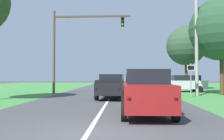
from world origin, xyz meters
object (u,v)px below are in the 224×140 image
at_px(red_suv_near, 146,91).
at_px(keep_moving_sign, 191,76).
at_px(oak_tree_right, 221,29).
at_px(traffic_light, 73,39).
at_px(pickup_truck_lead, 112,86).
at_px(extra_tree_1, 186,46).
at_px(utility_pole_right, 197,46).
at_px(crossing_suv_far, 184,83).

xyz_separation_m(red_suv_near, keep_moving_sign, (4.45, 9.01, 0.68)).
bearing_deg(oak_tree_right, keep_moving_sign, -146.19).
distance_m(red_suv_near, keep_moving_sign, 10.07).
bearing_deg(traffic_light, pickup_truck_lead, -49.65).
height_order(keep_moving_sign, extra_tree_1, extra_tree_1).
height_order(oak_tree_right, extra_tree_1, oak_tree_right).
xyz_separation_m(keep_moving_sign, oak_tree_right, (3.35, 2.24, 4.18)).
xyz_separation_m(pickup_truck_lead, oak_tree_right, (9.65, 3.51, 4.96)).
relative_size(pickup_truck_lead, traffic_light, 0.70).
bearing_deg(oak_tree_right, utility_pole_right, -159.30).
bearing_deg(traffic_light, keep_moving_sign, -18.60).
height_order(pickup_truck_lead, traffic_light, traffic_light).
bearing_deg(pickup_truck_lead, keep_moving_sign, 11.38).
distance_m(traffic_light, keep_moving_sign, 11.48).
distance_m(oak_tree_right, crossing_suv_far, 6.96).
bearing_deg(extra_tree_1, utility_pole_right, -99.36).
xyz_separation_m(utility_pole_right, extra_tree_1, (1.66, 10.07, 1.24)).
bearing_deg(keep_moving_sign, red_suv_near, -116.26).
distance_m(keep_moving_sign, crossing_suv_far, 6.65).
distance_m(red_suv_near, crossing_suv_far, 16.48).
bearing_deg(oak_tree_right, pickup_truck_lead, -160.00).
height_order(traffic_light, oak_tree_right, oak_tree_right).
xyz_separation_m(keep_moving_sign, extra_tree_1, (2.52, 11.37, 3.81)).
xyz_separation_m(crossing_suv_far, extra_tree_1, (1.47, 4.85, 4.60)).
xyz_separation_m(keep_moving_sign, utility_pole_right, (0.86, 1.30, 2.57)).
xyz_separation_m(pickup_truck_lead, utility_pole_right, (7.16, 2.57, 3.35)).
bearing_deg(utility_pole_right, crossing_suv_far, 87.89).
relative_size(keep_moving_sign, oak_tree_right, 0.31).
relative_size(crossing_suv_far, utility_pole_right, 0.53).
bearing_deg(crossing_suv_far, pickup_truck_lead, -133.33).
xyz_separation_m(crossing_suv_far, utility_pole_right, (-0.19, -5.22, 3.36)).
xyz_separation_m(oak_tree_right, utility_pole_right, (-2.49, -0.94, -1.61)).
relative_size(traffic_light, crossing_suv_far, 1.77).
distance_m(oak_tree_right, utility_pole_right, 3.11).
height_order(pickup_truck_lead, crossing_suv_far, pickup_truck_lead).
relative_size(oak_tree_right, extra_tree_1, 1.09).
bearing_deg(oak_tree_right, red_suv_near, -124.71).
distance_m(red_suv_near, traffic_light, 14.46).
relative_size(red_suv_near, oak_tree_right, 0.56).
bearing_deg(oak_tree_right, traffic_light, 174.84).
relative_size(red_suv_near, traffic_light, 0.60).
distance_m(traffic_light, extra_tree_1, 15.08).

